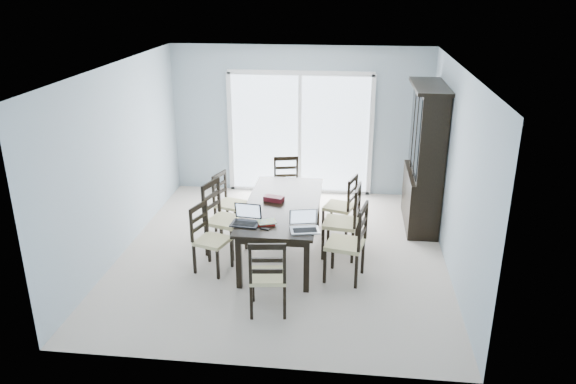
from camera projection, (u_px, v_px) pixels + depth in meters
name	position (u px, v px, depth m)	size (l,w,h in m)	color
floor	(283.00, 253.00, 7.94)	(5.00, 5.00, 0.00)	beige
ceiling	(282.00, 67.00, 7.01)	(5.00, 5.00, 0.00)	white
back_wall	(300.00, 121.00, 9.80)	(4.50, 0.02, 2.60)	#9AACB8
wall_left	(120.00, 160.00, 7.72)	(0.02, 5.00, 2.60)	#9AACB8
wall_right	(455.00, 172.00, 7.24)	(0.02, 5.00, 2.60)	#9AACB8
balcony	(304.00, 175.00, 11.21)	(4.50, 2.00, 0.10)	gray
railing	(309.00, 133.00, 11.92)	(4.50, 0.06, 1.10)	#99999E
dining_table	(282.00, 209.00, 7.70)	(1.00, 2.20, 0.75)	black
china_hutch	(425.00, 159.00, 8.50)	(0.50, 1.38, 2.20)	black
sliding_door	(300.00, 133.00, 9.85)	(2.52, 0.05, 2.18)	silver
chair_left_near	(206.00, 231.00, 7.31)	(0.51, 0.50, 1.05)	black
chair_left_mid	(219.00, 210.00, 7.78)	(0.57, 0.56, 1.19)	black
chair_left_far	(225.00, 196.00, 8.53)	(0.50, 0.49, 1.03)	black
chair_right_near	(353.00, 235.00, 7.02)	(0.54, 0.53, 1.19)	black
chair_right_mid	(348.00, 214.00, 7.64)	(0.52, 0.51, 1.20)	black
chair_right_far	(345.00, 199.00, 8.31)	(0.52, 0.51, 1.08)	black
chair_end_near	(268.00, 269.00, 6.28)	(0.46, 0.48, 1.11)	black
chair_end_far	(286.00, 179.00, 9.14)	(0.48, 0.49, 1.07)	black
laptop_dark	(245.00, 220.00, 7.01)	(0.37, 0.28, 0.24)	black
laptop_silver	(305.00, 227.00, 6.82)	(0.40, 0.32, 0.24)	#B6B6B9
book_stack	(266.00, 223.00, 7.03)	(0.27, 0.24, 0.04)	maroon
cell_phone	(265.00, 229.00, 6.89)	(0.12, 0.05, 0.01)	black
game_box	(274.00, 199.00, 7.76)	(0.27, 0.14, 0.07)	#53101E
hot_tub	(262.00, 147.00, 11.17)	(2.17, 2.02, 0.96)	maroon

